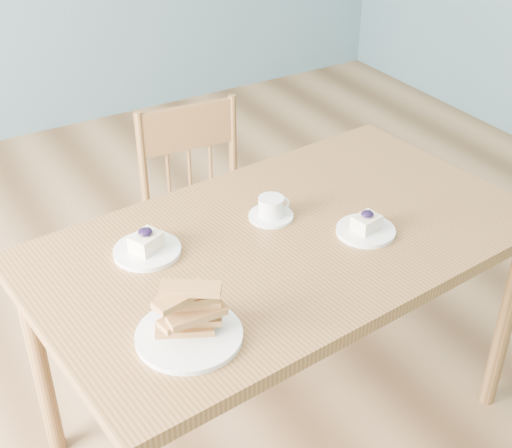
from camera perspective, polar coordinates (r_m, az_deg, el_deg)
name	(u,v)px	position (r m, az deg, el deg)	size (l,w,h in m)	color
room	(212,15)	(1.76, -3.57, 16.38)	(5.01, 5.01, 2.71)	#A97B4F
dining_table	(285,259)	(2.01, 2.30, -2.78)	(1.47, 0.92, 0.75)	olive
dining_chair	(204,221)	(2.63, -4.20, 0.23)	(0.42, 0.41, 0.85)	olive
cheesecake_plate_near	(366,227)	(2.00, 8.80, -0.26)	(0.16, 0.16, 0.07)	white
cheesecake_plate_far	(147,247)	(1.92, -8.73, -1.83)	(0.18, 0.18, 0.08)	white
coffee_cup	(271,209)	(2.04, 1.24, 1.20)	(0.13, 0.13, 0.06)	white
biscotti_plate	(188,321)	(1.62, -5.46, -7.69)	(0.25, 0.25, 0.15)	white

